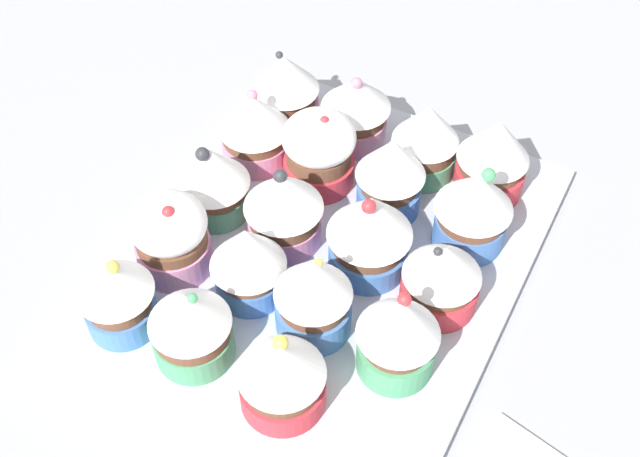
% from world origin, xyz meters
% --- Properties ---
extents(ground_plane, '(1.80, 1.80, 0.03)m').
position_xyz_m(ground_plane, '(0.00, 0.00, -0.01)').
color(ground_plane, '#9E9EA3').
extents(baking_tray, '(0.31, 0.37, 0.01)m').
position_xyz_m(baking_tray, '(0.00, 0.00, 0.01)').
color(baking_tray, silver).
rests_on(baking_tray, ground_plane).
extents(cupcake_0, '(0.06, 0.06, 0.08)m').
position_xyz_m(cupcake_0, '(-0.09, -0.13, 0.05)').
color(cupcake_0, '#D1333D').
rests_on(cupcake_0, baking_tray).
extents(cupcake_1, '(0.06, 0.06, 0.07)m').
position_xyz_m(cupcake_1, '(-0.03, -0.12, 0.05)').
color(cupcake_1, '#4C9E6B').
rests_on(cupcake_1, baking_tray).
extents(cupcake_2, '(0.06, 0.06, 0.07)m').
position_xyz_m(cupcake_2, '(0.03, -0.13, 0.05)').
color(cupcake_2, pink).
rests_on(cupcake_2, baking_tray).
extents(cupcake_3, '(0.06, 0.06, 0.08)m').
position_xyz_m(cupcake_3, '(0.10, -0.12, 0.05)').
color(cupcake_3, pink).
rests_on(cupcake_3, baking_tray).
extents(cupcake_4, '(0.06, 0.06, 0.08)m').
position_xyz_m(cupcake_4, '(-0.10, -0.07, 0.05)').
color(cupcake_4, '#477AC6').
rests_on(cupcake_4, baking_tray).
extents(cupcake_5, '(0.06, 0.06, 0.08)m').
position_xyz_m(cupcake_5, '(-0.03, -0.07, 0.05)').
color(cupcake_5, '#477AC6').
rests_on(cupcake_5, baking_tray).
extents(cupcake_6, '(0.06, 0.06, 0.07)m').
position_xyz_m(cupcake_6, '(0.04, -0.07, 0.05)').
color(cupcake_6, '#D1333D').
rests_on(cupcake_6, baking_tray).
extents(cupcake_7, '(0.06, 0.06, 0.07)m').
position_xyz_m(cupcake_7, '(0.10, -0.07, 0.05)').
color(cupcake_7, pink).
rests_on(cupcake_7, baking_tray).
extents(cupcake_8, '(0.06, 0.06, 0.07)m').
position_xyz_m(cupcake_8, '(-0.10, 0.00, 0.04)').
color(cupcake_8, '#D1333D').
rests_on(cupcake_8, baking_tray).
extents(cupcake_9, '(0.07, 0.07, 0.08)m').
position_xyz_m(cupcake_9, '(-0.04, -0.01, 0.05)').
color(cupcake_9, '#477AC6').
rests_on(cupcake_9, baking_tray).
extents(cupcake_10, '(0.06, 0.06, 0.08)m').
position_xyz_m(cupcake_10, '(0.03, 0.00, 0.05)').
color(cupcake_10, pink).
rests_on(cupcake_10, baking_tray).
extents(cupcake_11, '(0.06, 0.06, 0.07)m').
position_xyz_m(cupcake_11, '(0.10, 0.00, 0.05)').
color(cupcake_11, '#4C9E6B').
rests_on(cupcake_11, baking_tray).
extents(cupcake_12, '(0.06, 0.06, 0.08)m').
position_xyz_m(cupcake_12, '(-0.09, 0.07, 0.05)').
color(cupcake_12, '#4C9E6B').
rests_on(cupcake_12, baking_tray).
extents(cupcake_13, '(0.06, 0.06, 0.08)m').
position_xyz_m(cupcake_13, '(-0.03, 0.06, 0.05)').
color(cupcake_13, '#477AC6').
rests_on(cupcake_13, baking_tray).
extents(cupcake_14, '(0.06, 0.06, 0.07)m').
position_xyz_m(cupcake_14, '(0.03, 0.06, 0.05)').
color(cupcake_14, '#477AC6').
rests_on(cupcake_14, baking_tray).
extents(cupcake_15, '(0.06, 0.06, 0.07)m').
position_xyz_m(cupcake_15, '(0.09, 0.06, 0.05)').
color(cupcake_15, pink).
rests_on(cupcake_15, baking_tray).
extents(cupcake_16, '(0.06, 0.06, 0.07)m').
position_xyz_m(cupcake_16, '(-0.04, 0.13, 0.05)').
color(cupcake_16, '#D1333D').
rests_on(cupcake_16, baking_tray).
extents(cupcake_17, '(0.06, 0.06, 0.07)m').
position_xyz_m(cupcake_17, '(0.04, 0.12, 0.05)').
color(cupcake_17, '#4C9E6B').
rests_on(cupcake_17, baking_tray).
extents(cupcake_18, '(0.06, 0.06, 0.07)m').
position_xyz_m(cupcake_18, '(0.10, 0.13, 0.05)').
color(cupcake_18, '#477AC6').
rests_on(cupcake_18, baking_tray).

